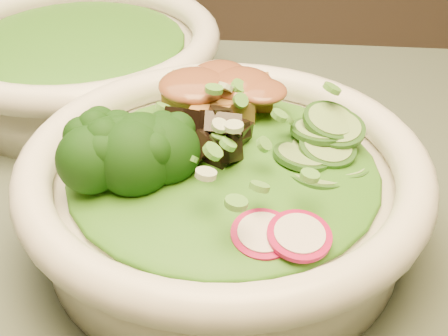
{
  "coord_description": "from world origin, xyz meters",
  "views": [
    {
      "loc": [
        -0.06,
        -0.34,
        1.08
      ],
      "look_at": [
        -0.09,
        0.03,
        0.82
      ],
      "focal_mm": 50.0,
      "sensor_mm": 36.0,
      "label": 1
    }
  ],
  "objects": [
    {
      "name": "lettuce_bed",
      "position": [
        -0.09,
        0.03,
        0.82
      ],
      "size": [
        0.23,
        0.23,
        0.03
      ],
      "primitive_type": "ellipsoid",
      "color": "#1B6715",
      "rests_on": "salad_bowl"
    },
    {
      "name": "radish_slices",
      "position": [
        -0.07,
        -0.05,
        0.82
      ],
      "size": [
        0.13,
        0.05,
        0.02
      ],
      "primitive_type": null,
      "rotation": [
        0.0,
        0.0,
        0.05
      ],
      "color": "#A80C41",
      "rests_on": "salad_bowl"
    },
    {
      "name": "side_bowl",
      "position": [
        -0.26,
        0.24,
        0.79
      ],
      "size": [
        0.3,
        0.3,
        0.08
      ],
      "rotation": [
        0.0,
        0.0,
        -0.37
      ],
      "color": "white",
      "rests_on": "dining_table"
    },
    {
      "name": "side_lettuce",
      "position": [
        -0.26,
        0.24,
        0.81
      ],
      "size": [
        0.2,
        0.2,
        0.02
      ],
      "primitive_type": "ellipsoid",
      "color": "#1B6715",
      "rests_on": "side_bowl"
    },
    {
      "name": "cucumber_slices",
      "position": [
        -0.02,
        0.04,
        0.83
      ],
      "size": [
        0.08,
        0.08,
        0.04
      ],
      "primitive_type": null,
      "rotation": [
        0.0,
        0.0,
        0.05
      ],
      "color": "#79A25A",
      "rests_on": "salad_bowl"
    },
    {
      "name": "peanut_sauce",
      "position": [
        -0.11,
        0.1,
        0.85
      ],
      "size": [
        0.08,
        0.06,
        0.02
      ],
      "primitive_type": "ellipsoid",
      "color": "brown",
      "rests_on": "tofu_cubes"
    },
    {
      "name": "tofu_cubes",
      "position": [
        -0.11,
        0.1,
        0.83
      ],
      "size": [
        0.1,
        0.07,
        0.04
      ],
      "primitive_type": null,
      "rotation": [
        0.0,
        0.0,
        0.05
      ],
      "color": "brown",
      "rests_on": "salad_bowl"
    },
    {
      "name": "scallion_garnish",
      "position": [
        -0.09,
        0.03,
        0.84
      ],
      "size": [
        0.22,
        0.22,
        0.03
      ],
      "primitive_type": null,
      "color": "#569D37",
      "rests_on": "salad_bowl"
    },
    {
      "name": "broccoli_florets",
      "position": [
        -0.16,
        0.01,
        0.84
      ],
      "size": [
        0.09,
        0.08,
        0.05
      ],
      "primitive_type": null,
      "rotation": [
        0.0,
        0.0,
        0.05
      ],
      "color": "black",
      "rests_on": "salad_bowl"
    },
    {
      "name": "mushroom_heap",
      "position": [
        -0.09,
        0.04,
        0.83
      ],
      "size": [
        0.08,
        0.08,
        0.05
      ],
      "primitive_type": null,
      "rotation": [
        0.0,
        0.0,
        0.05
      ],
      "color": "black",
      "rests_on": "salad_bowl"
    },
    {
      "name": "salad_bowl",
      "position": [
        -0.09,
        0.03,
        0.79
      ],
      "size": [
        0.3,
        0.3,
        0.08
      ],
      "rotation": [
        0.0,
        0.0,
        0.05
      ],
      "color": "white",
      "rests_on": "dining_table"
    }
  ]
}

